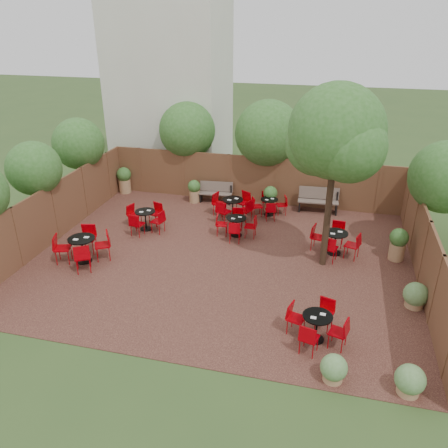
# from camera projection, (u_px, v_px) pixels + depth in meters

# --- Properties ---
(ground) EXTENTS (80.00, 80.00, 0.00)m
(ground) POSITION_uv_depth(u_px,v_px,m) (223.00, 258.00, 14.72)
(ground) COLOR #354F23
(ground) RESTS_ON ground
(courtyard_paving) EXTENTS (12.00, 10.00, 0.02)m
(courtyard_paving) POSITION_uv_depth(u_px,v_px,m) (223.00, 258.00, 14.72)
(courtyard_paving) COLOR #361A16
(courtyard_paving) RESTS_ON ground
(fence_back) EXTENTS (12.00, 0.08, 2.00)m
(fence_back) POSITION_uv_depth(u_px,v_px,m) (252.00, 180.00, 18.69)
(fence_back) COLOR brown
(fence_back) RESTS_ON ground
(fence_left) EXTENTS (0.08, 10.00, 2.00)m
(fence_left) POSITION_uv_depth(u_px,v_px,m) (55.00, 212.00, 15.62)
(fence_left) COLOR brown
(fence_left) RESTS_ON ground
(fence_right) EXTENTS (0.08, 10.00, 2.00)m
(fence_right) POSITION_uv_depth(u_px,v_px,m) (425.00, 253.00, 12.98)
(fence_right) COLOR brown
(fence_right) RESTS_ON ground
(neighbour_building) EXTENTS (5.00, 4.00, 8.00)m
(neighbour_building) POSITION_uv_depth(u_px,v_px,m) (171.00, 90.00, 21.05)
(neighbour_building) COLOR beige
(neighbour_building) RESTS_ON ground
(overhang_foliage) EXTENTS (15.37, 10.40, 2.71)m
(overhang_foliage) POSITION_uv_depth(u_px,v_px,m) (222.00, 147.00, 16.94)
(overhang_foliage) COLOR #2C5D1E
(overhang_foliage) RESTS_ON ground
(courtyard_tree) EXTENTS (2.84, 2.75, 5.61)m
(courtyard_tree) POSITION_uv_depth(u_px,v_px,m) (336.00, 138.00, 12.63)
(courtyard_tree) COLOR black
(courtyard_tree) RESTS_ON courtyard_paving
(park_bench_left) EXTENTS (1.42, 0.58, 0.85)m
(park_bench_left) POSITION_uv_depth(u_px,v_px,m) (216.00, 192.00, 18.91)
(park_bench_left) COLOR brown
(park_bench_left) RESTS_ON courtyard_paving
(park_bench_right) EXTENTS (1.61, 0.60, 0.98)m
(park_bench_right) POSITION_uv_depth(u_px,v_px,m) (318.00, 200.00, 17.96)
(park_bench_right) COLOR brown
(park_bench_right) RESTS_ON courtyard_paving
(bistro_tables) EXTENTS (9.44, 8.64, 0.96)m
(bistro_tables) POSITION_uv_depth(u_px,v_px,m) (220.00, 234.00, 15.30)
(bistro_tables) COLOR black
(bistro_tables) RESTS_ON courtyard_paving
(planters) EXTENTS (11.71, 4.02, 1.14)m
(planters) POSITION_uv_depth(u_px,v_px,m) (231.00, 199.00, 17.79)
(planters) COLOR #A07850
(planters) RESTS_ON courtyard_paving
(low_shrubs) EXTENTS (2.68, 3.96, 0.72)m
(low_shrubs) POSITION_uv_depth(u_px,v_px,m) (393.00, 340.00, 10.52)
(low_shrubs) COLOR #A07850
(low_shrubs) RESTS_ON courtyard_paving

